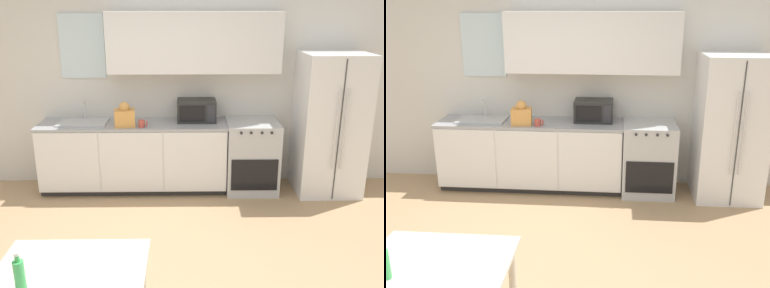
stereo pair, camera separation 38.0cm
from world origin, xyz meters
The scene contains 10 objects.
ground_plane centered at (0.00, 0.00, 0.00)m, with size 12.00×12.00×0.00m, color tan.
wall_back centered at (0.11, 2.17, 1.46)m, with size 12.00×0.38×2.70m.
kitchen_counter centered at (-0.21, 1.88, 0.45)m, with size 2.35×0.61×0.89m.
oven_range centered at (1.29, 1.86, 0.45)m, with size 0.65×0.65×0.91m.
refrigerator centered at (2.25, 1.82, 0.88)m, with size 0.78×0.75×1.76m.
kitchen_sink centered at (-0.83, 1.89, 0.91)m, with size 0.61×0.39×0.26m.
microwave centered at (0.59, 1.98, 1.03)m, with size 0.48×0.34×0.27m.
coffee_mug centered at (-0.07, 1.68, 0.94)m, with size 0.11×0.08×0.09m.
grocery_bag_0 centered at (-0.29, 1.74, 1.02)m, with size 0.27×0.24×0.30m.
dining_table centered at (-0.28, -1.04, 0.62)m, with size 0.95×0.84×0.73m.
Camera 2 is at (0.83, -3.27, 2.31)m, focal length 40.00 mm.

